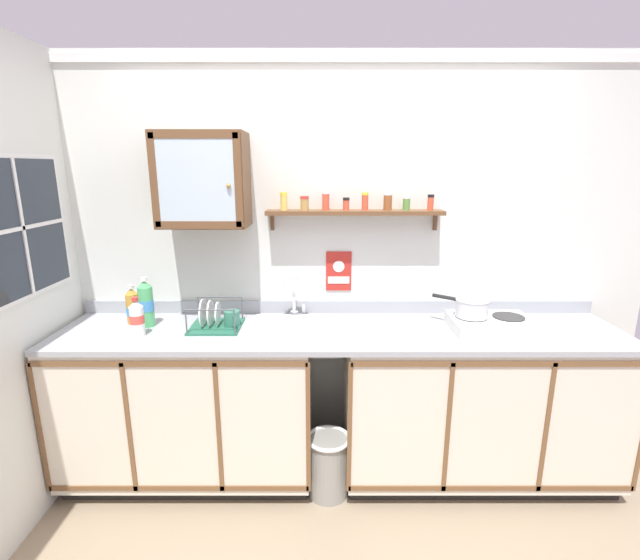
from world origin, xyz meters
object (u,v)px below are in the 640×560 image
object	(u,v)px
trash_bin	(328,464)
mug	(232,319)
hot_plate_stove	(491,324)
saucepan	(471,307)
wall_cabinet	(203,180)
warning_sign	(338,272)
sink	(298,330)
bottle_opaque_white_0	(137,318)
dish_rack	(214,321)
bottle_juice_amber_2	(133,307)
bottle_soda_green_1	(146,304)

from	to	relation	value
trash_bin	mug	bearing A→B (deg)	158.21
hot_plate_stove	saucepan	size ratio (longest dim) A/B	1.54
wall_cabinet	trash_bin	bearing A→B (deg)	-26.82
wall_cabinet	warning_sign	distance (m)	0.96
sink	hot_plate_stove	distance (m)	1.10
mug	wall_cabinet	world-z (taller)	wall_cabinet
sink	mug	world-z (taller)	sink
sink	bottle_opaque_white_0	size ratio (longest dim) A/B	2.46
mug	warning_sign	distance (m)	0.71
bottle_opaque_white_0	dish_rack	world-z (taller)	bottle_opaque_white_0
warning_sign	bottle_opaque_white_0	bearing A→B (deg)	-159.82
dish_rack	warning_sign	size ratio (longest dim) A/B	1.16
saucepan	mug	xyz separation A→B (m)	(-1.36, 0.02, -0.08)
saucepan	dish_rack	xyz separation A→B (m)	(-1.47, 0.02, -0.09)
warning_sign	sink	bearing A→B (deg)	-131.85
hot_plate_stove	wall_cabinet	size ratio (longest dim) A/B	0.85
wall_cabinet	bottle_juice_amber_2	bearing A→B (deg)	-172.82
bottle_soda_green_1	bottle_juice_amber_2	bearing A→B (deg)	152.93
hot_plate_stove	bottle_soda_green_1	size ratio (longest dim) A/B	1.52
bottle_soda_green_1	mug	xyz separation A→B (m)	(0.50, -0.03, -0.08)
sink	bottle_juice_amber_2	world-z (taller)	sink
bottle_juice_amber_2	dish_rack	xyz separation A→B (m)	(0.49, -0.08, -0.06)
saucepan	trash_bin	size ratio (longest dim) A/B	0.77
bottle_soda_green_1	trash_bin	world-z (taller)	bottle_soda_green_1
sink	bottle_opaque_white_0	distance (m)	0.89
saucepan	dish_rack	world-z (taller)	saucepan
mug	warning_sign	size ratio (longest dim) A/B	0.51
hot_plate_stove	bottle_opaque_white_0	size ratio (longest dim) A/B	2.01
bottle_juice_amber_2	mug	xyz separation A→B (m)	(0.60, -0.08, -0.05)
trash_bin	bottle_soda_green_1	bearing A→B (deg)	166.64
bottle_opaque_white_0	sink	bearing A→B (deg)	9.20
sink	wall_cabinet	distance (m)	1.01
saucepan	bottle_opaque_white_0	world-z (taller)	bottle_opaque_white_0
saucepan	mug	distance (m)	1.37
saucepan	trash_bin	world-z (taller)	saucepan
hot_plate_stove	bottle_soda_green_1	world-z (taller)	bottle_soda_green_1
dish_rack	warning_sign	distance (m)	0.81
dish_rack	trash_bin	world-z (taller)	dish_rack
bottle_juice_amber_2	trash_bin	size ratio (longest dim) A/B	0.63
bottle_opaque_white_0	warning_sign	distance (m)	1.19
dish_rack	warning_sign	xyz separation A→B (m)	(0.72, 0.28, 0.23)
saucepan	wall_cabinet	xyz separation A→B (m)	(-1.52, 0.16, 0.70)
dish_rack	mug	size ratio (longest dim) A/B	2.28
sink	trash_bin	world-z (taller)	sink
sink	saucepan	world-z (taller)	sink
bottle_juice_amber_2	mug	distance (m)	0.61
saucepan	wall_cabinet	world-z (taller)	wall_cabinet
dish_rack	trash_bin	distance (m)	1.05
sink	wall_cabinet	xyz separation A→B (m)	(-0.53, 0.12, 0.85)
saucepan	sink	bearing A→B (deg)	178.22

